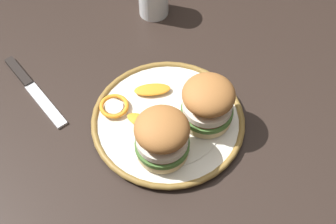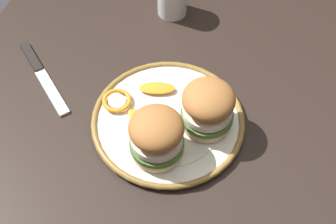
{
  "view_description": "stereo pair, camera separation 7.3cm",
  "coord_description": "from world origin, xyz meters",
  "px_view_note": "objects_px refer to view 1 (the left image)",
  "views": [
    {
      "loc": [
        -0.59,
        -0.15,
        1.5
      ],
      "look_at": [
        -0.06,
        -0.05,
        0.74
      ],
      "focal_mm": 52.81,
      "sensor_mm": 36.0,
      "label": 1
    },
    {
      "loc": [
        -0.57,
        -0.22,
        1.5
      ],
      "look_at": [
        -0.06,
        -0.05,
        0.74
      ],
      "focal_mm": 52.81,
      "sensor_mm": 36.0,
      "label": 2
    }
  ],
  "objects_px": {
    "sandwich_half_left": "(208,102)",
    "sandwich_half_right": "(162,136)",
    "dining_table": "(149,123)",
    "table_knife": "(31,86)",
    "dinner_plate": "(168,121)"
  },
  "relations": [
    {
      "from": "sandwich_half_left",
      "to": "sandwich_half_right",
      "type": "distance_m",
      "value": 0.11
    },
    {
      "from": "dining_table",
      "to": "sandwich_half_right",
      "type": "distance_m",
      "value": 0.21
    },
    {
      "from": "sandwich_half_right",
      "to": "sandwich_half_left",
      "type": "bearing_deg",
      "value": -38.2
    },
    {
      "from": "sandwich_half_right",
      "to": "table_knife",
      "type": "bearing_deg",
      "value": 69.31
    },
    {
      "from": "dinner_plate",
      "to": "dining_table",
      "type": "bearing_deg",
      "value": 43.55
    },
    {
      "from": "dinner_plate",
      "to": "table_knife",
      "type": "distance_m",
      "value": 0.3
    },
    {
      "from": "dining_table",
      "to": "dinner_plate",
      "type": "xyz_separation_m",
      "value": [
        -0.06,
        -0.05,
        0.1
      ]
    },
    {
      "from": "sandwich_half_left",
      "to": "dinner_plate",
      "type": "bearing_deg",
      "value": 101.43
    },
    {
      "from": "sandwich_half_left",
      "to": "sandwich_half_right",
      "type": "xyz_separation_m",
      "value": [
        -0.09,
        0.07,
        0.0
      ]
    },
    {
      "from": "dinner_plate",
      "to": "sandwich_half_right",
      "type": "distance_m",
      "value": 0.09
    },
    {
      "from": "dinner_plate",
      "to": "sandwich_half_right",
      "type": "relative_size",
      "value": 2.17
    },
    {
      "from": "sandwich_half_right",
      "to": "dinner_plate",
      "type": "bearing_deg",
      "value": 2.16
    },
    {
      "from": "dinner_plate",
      "to": "sandwich_half_right",
      "type": "xyz_separation_m",
      "value": [
        -0.07,
        -0.0,
        0.06
      ]
    },
    {
      "from": "dining_table",
      "to": "table_knife",
      "type": "xyz_separation_m",
      "value": [
        -0.02,
        0.24,
        0.1
      ]
    },
    {
      "from": "sandwich_half_left",
      "to": "table_knife",
      "type": "height_order",
      "value": "sandwich_half_left"
    }
  ]
}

